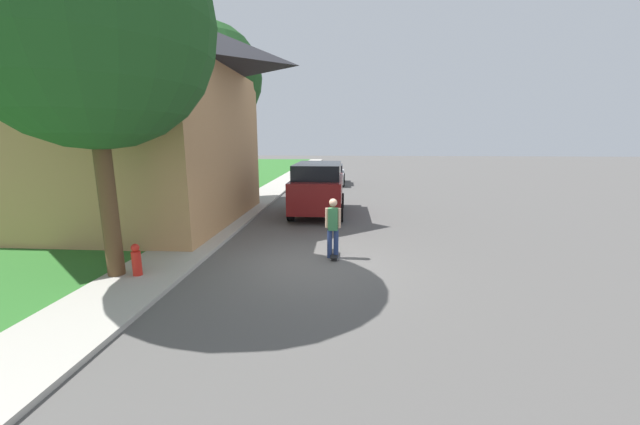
{
  "coord_description": "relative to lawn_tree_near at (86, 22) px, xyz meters",
  "views": [
    {
      "loc": [
        0.96,
        -8.53,
        3.12
      ],
      "look_at": [
        0.16,
        2.16,
        0.9
      ],
      "focal_mm": 20.0,
      "sensor_mm": 36.0,
      "label": 1
    }
  ],
  "objects": [
    {
      "name": "house",
      "position": [
        -3.68,
        5.55,
        -0.95
      ],
      "size": [
        10.19,
        8.45,
        8.36
      ],
      "color": "tan",
      "rests_on": "lawn"
    },
    {
      "name": "fire_hydrant",
      "position": [
        0.5,
        -0.01,
        -4.93
      ],
      "size": [
        0.2,
        0.2,
        0.73
      ],
      "color": "red",
      "rests_on": "sidewalk"
    },
    {
      "name": "lawn_tree_near",
      "position": [
        0.0,
        0.0,
        0.0
      ],
      "size": [
        5.03,
        5.03,
        7.83
      ],
      "color": "brown",
      "rests_on": "lawn"
    },
    {
      "name": "lawn_tree_far",
      "position": [
        -1.21,
        9.7,
        0.54
      ],
      "size": [
        4.82,
        4.82,
        8.27
      ],
      "color": "brown",
      "rests_on": "lawn"
    },
    {
      "name": "ground_plane",
      "position": [
        4.22,
        1.25,
        -5.38
      ],
      "size": [
        120.0,
        120.0,
        0.0
      ],
      "primitive_type": "plane",
      "color": "#54514F"
    },
    {
      "name": "sidewalk",
      "position": [
        0.62,
        7.25,
        -5.33
      ],
      "size": [
        1.8,
        80.0,
        0.1
      ],
      "color": "#ADA89E",
      "rests_on": "ground_plane"
    },
    {
      "name": "suv_parked",
      "position": [
        4.0,
        7.48,
        -4.23
      ],
      "size": [
        2.15,
        4.45,
        2.13
      ],
      "color": "maroon",
      "rests_on": "ground_plane"
    },
    {
      "name": "skateboarder",
      "position": [
        4.85,
        1.81,
        -4.5
      ],
      "size": [
        0.41,
        0.21,
        1.61
      ],
      "color": "navy",
      "rests_on": "ground_plane"
    },
    {
      "name": "lawn",
      "position": [
        -3.78,
        7.25,
        -5.34
      ],
      "size": [
        10.0,
        80.0,
        0.08
      ],
      "color": "#2D6B28",
      "rests_on": "ground_plane"
    },
    {
      "name": "car_down_street",
      "position": [
        4.14,
        17.83,
        -4.73
      ],
      "size": [
        1.85,
        4.31,
        1.37
      ],
      "color": "#B7B7BC",
      "rests_on": "ground_plane"
    },
    {
      "name": "skateboard",
      "position": [
        4.89,
        1.87,
        -5.3
      ],
      "size": [
        0.21,
        0.82,
        0.1
      ],
      "color": "black",
      "rests_on": "ground_plane"
    }
  ]
}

